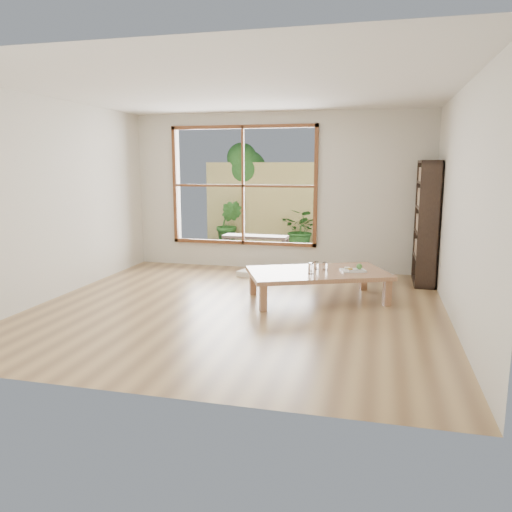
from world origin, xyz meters
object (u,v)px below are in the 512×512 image
(low_table, at_px, (318,274))
(food_tray, at_px, (354,269))
(bookshelf, at_px, (426,223))
(garden_bench, at_px, (255,238))

(low_table, bearing_deg, food_tray, -9.51)
(food_tray, bearing_deg, bookshelf, 32.63)
(bookshelf, bearing_deg, garden_bench, 153.06)
(low_table, height_order, garden_bench, garden_bench)
(food_tray, bearing_deg, low_table, 174.95)
(low_table, xyz_separation_m, food_tray, (0.46, 0.11, 0.07))
(low_table, height_order, bookshelf, bookshelf)
(bookshelf, bearing_deg, food_tray, -128.85)
(garden_bench, bearing_deg, food_tray, -51.97)
(food_tray, distance_m, garden_bench, 3.37)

